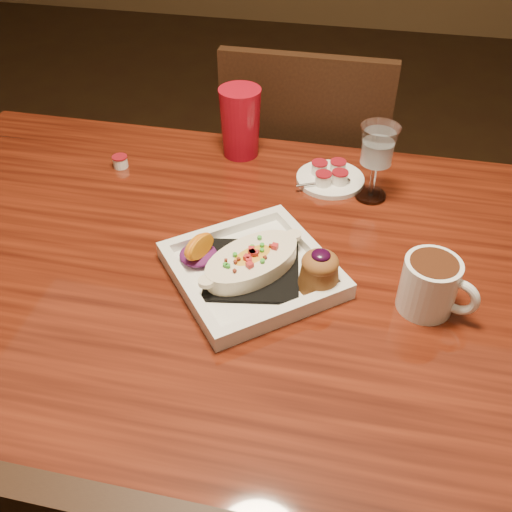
% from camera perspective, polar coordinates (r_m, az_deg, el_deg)
% --- Properties ---
extents(floor, '(7.00, 7.00, 0.00)m').
position_cam_1_polar(floor, '(1.58, 0.17, -22.13)').
color(floor, black).
rests_on(floor, ground).
extents(table, '(1.50, 0.90, 0.75)m').
position_cam_1_polar(table, '(1.04, 0.24, -5.38)').
color(table, maroon).
rests_on(table, floor).
extents(chair_far, '(0.42, 0.42, 0.93)m').
position_cam_1_polar(chair_far, '(1.62, 4.92, 6.80)').
color(chair_far, black).
rests_on(chair_far, floor).
extents(plate, '(0.35, 0.35, 0.08)m').
position_cam_1_polar(plate, '(0.94, 0.43, -1.11)').
color(plate, white).
rests_on(plate, table).
extents(coffee_mug, '(0.12, 0.09, 0.09)m').
position_cam_1_polar(coffee_mug, '(0.92, 17.11, -2.69)').
color(coffee_mug, white).
rests_on(coffee_mug, table).
extents(goblet, '(0.07, 0.07, 0.15)m').
position_cam_1_polar(goblet, '(1.11, 12.06, 10.37)').
color(goblet, silver).
rests_on(goblet, table).
extents(saucer, '(0.14, 0.14, 0.10)m').
position_cam_1_polar(saucer, '(1.19, 7.36, 7.83)').
color(saucer, white).
rests_on(saucer, table).
extents(creamer_loose, '(0.03, 0.03, 0.03)m').
position_cam_1_polar(creamer_loose, '(1.27, -13.42, 9.18)').
color(creamer_loose, white).
rests_on(creamer_loose, table).
extents(red_tumbler, '(0.09, 0.09, 0.15)m').
position_cam_1_polar(red_tumbler, '(1.25, -1.58, 13.20)').
color(red_tumbler, '#AD0C1F').
rests_on(red_tumbler, table).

